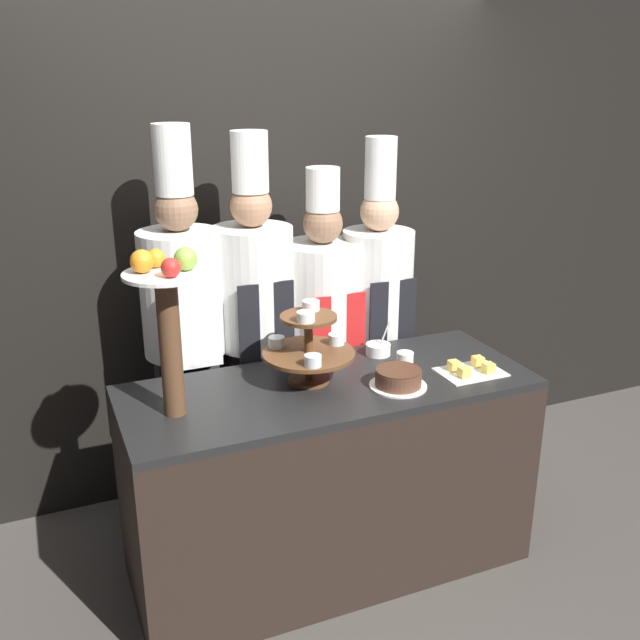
# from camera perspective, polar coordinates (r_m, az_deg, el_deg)

# --- Properties ---
(ground_plane) EXTENTS (14.00, 14.00, 0.00)m
(ground_plane) POSITION_cam_1_polar(r_m,az_deg,el_deg) (3.24, 3.26, -22.13)
(ground_plane) COLOR #47423D
(wall_back) EXTENTS (10.00, 0.06, 2.80)m
(wall_back) POSITION_cam_1_polar(r_m,az_deg,el_deg) (3.67, -5.08, 7.65)
(wall_back) COLOR black
(wall_back) RESTS_ON ground_plane
(buffet_counter) EXTENTS (1.74, 0.68, 0.90)m
(buffet_counter) POSITION_cam_1_polar(r_m,az_deg,el_deg) (3.21, 0.71, -12.42)
(buffet_counter) COLOR black
(buffet_counter) RESTS_ON ground_plane
(tiered_stand) EXTENTS (0.39, 0.39, 0.33)m
(tiered_stand) POSITION_cam_1_polar(r_m,az_deg,el_deg) (2.96, -0.92, -2.06)
(tiered_stand) COLOR brown
(tiered_stand) RESTS_ON buffet_counter
(fruit_pedestal) EXTENTS (0.31, 0.31, 0.65)m
(fruit_pedestal) POSITION_cam_1_polar(r_m,az_deg,el_deg) (2.65, -12.09, 0.78)
(fruit_pedestal) COLOR brown
(fruit_pedestal) RESTS_ON buffet_counter
(cake_round) EXTENTS (0.24, 0.24, 0.08)m
(cake_round) POSITION_cam_1_polar(r_m,az_deg,el_deg) (2.97, 6.28, -4.68)
(cake_round) COLOR white
(cake_round) RESTS_ON buffet_counter
(cup_white) EXTENTS (0.07, 0.07, 0.07)m
(cup_white) POSITION_cam_1_polar(r_m,az_deg,el_deg) (3.16, 6.81, -3.21)
(cup_white) COLOR white
(cup_white) RESTS_ON buffet_counter
(cake_square_tray) EXTENTS (0.28, 0.20, 0.05)m
(cake_square_tray) POSITION_cam_1_polar(r_m,az_deg,el_deg) (3.16, 11.98, -3.88)
(cake_square_tray) COLOR white
(cake_square_tray) RESTS_ON buffet_counter
(serving_bowl_far) EXTENTS (0.11, 0.11, 0.15)m
(serving_bowl_far) POSITION_cam_1_polar(r_m,az_deg,el_deg) (3.29, 4.68, -2.34)
(serving_bowl_far) COLOR white
(serving_bowl_far) RESTS_ON buffet_counter
(chef_left) EXTENTS (0.37, 0.37, 1.93)m
(chef_left) POSITION_cam_1_polar(r_m,az_deg,el_deg) (3.30, -10.82, -0.60)
(chef_left) COLOR #28282D
(chef_left) RESTS_ON ground_plane
(chef_center_left) EXTENTS (0.37, 0.37, 1.90)m
(chef_center_left) POSITION_cam_1_polar(r_m,az_deg,el_deg) (3.38, -5.23, -0.04)
(chef_center_left) COLOR #38332D
(chef_center_left) RESTS_ON ground_plane
(chef_center_right) EXTENTS (0.40, 0.40, 1.72)m
(chef_center_right) POSITION_cam_1_polar(r_m,az_deg,el_deg) (3.53, 0.22, -0.67)
(chef_center_right) COLOR black
(chef_center_right) RESTS_ON ground_plane
(chef_right) EXTENTS (0.36, 0.36, 1.85)m
(chef_right) POSITION_cam_1_polar(r_m,az_deg,el_deg) (3.63, 4.56, 0.66)
(chef_right) COLOR black
(chef_right) RESTS_ON ground_plane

